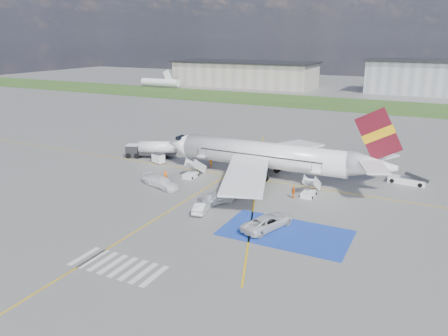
{
  "coord_description": "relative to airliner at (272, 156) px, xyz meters",
  "views": [
    {
      "loc": [
        23.69,
        -46.32,
        20.79
      ],
      "look_at": [
        -1.98,
        4.71,
        3.5
      ],
      "focal_mm": 35.0,
      "sensor_mm": 36.0,
      "label": 1
    }
  ],
  "objects": [
    {
      "name": "belt_loader",
      "position": [
        18.95,
        6.08,
        -2.98
      ],
      "size": [
        5.63,
        2.44,
        1.65
      ],
      "rotation": [
        0.0,
        0.0,
        -0.08
      ],
      "color": "white",
      "rests_on": "ground"
    },
    {
      "name": "grass_strip",
      "position": [
        -1.51,
        81.0,
        -3.39
      ],
      "size": [
        400.0,
        30.0,
        0.01
      ],
      "primitive_type": "cube",
      "color": "#2D4C1E",
      "rests_on": "ground"
    },
    {
      "name": "crew_nose",
      "position": [
        -10.97,
        0.54,
        -2.51
      ],
      "size": [
        1.02,
        1.09,
        1.77
      ],
      "primitive_type": "imported",
      "rotation": [
        0.0,
        0.0,
        -1.02
      ],
      "color": "orange",
      "rests_on": "ground"
    },
    {
      "name": "terminal_west",
      "position": [
        -56.51,
        116.0,
        1.61
      ],
      "size": [
        60.0,
        22.0,
        10.0
      ],
      "primitive_type": "cube",
      "color": "gray",
      "rests_on": "ground"
    },
    {
      "name": "van_white_a",
      "position": [
        6.3,
        -17.67,
        -2.37
      ],
      "size": [
        4.18,
        5.98,
        2.05
      ],
      "primitive_type": "imported",
      "rotation": [
        0.0,
        0.0,
        2.8
      ],
      "color": "silver",
      "rests_on": "ground"
    },
    {
      "name": "crew_fwd",
      "position": [
        -13.46,
        -8.86,
        -2.53
      ],
      "size": [
        0.73,
        0.75,
        1.73
      ],
      "primitive_type": "imported",
      "rotation": [
        0.0,
        0.0,
        0.85
      ],
      "color": "orange",
      "rests_on": "ground"
    },
    {
      "name": "van_white_b",
      "position": [
        -12.47,
        -11.45,
        -2.38
      ],
      "size": [
        5.56,
        3.59,
        2.02
      ],
      "primitive_type": "imported",
      "rotation": [
        0.0,
        0.0,
        1.26
      ],
      "color": "white",
      "rests_on": "ground"
    },
    {
      "name": "taxiway_line_diag",
      "position": [
        -1.51,
        -2.0,
        -3.39
      ],
      "size": [
        20.71,
        56.45,
        0.01
      ],
      "primitive_type": "cube",
      "rotation": [
        0.0,
        0.0,
        0.35
      ],
      "color": "gold",
      "rests_on": "ground"
    },
    {
      "name": "staging_box",
      "position": [
        8.49,
        -18.0,
        -3.39
      ],
      "size": [
        14.0,
        8.0,
        0.01
      ],
      "primitive_type": "cube",
      "color": "#1B3CA4",
      "rests_on": "ground"
    },
    {
      "name": "car_silver_a",
      "position": [
        -2.42,
        -13.67,
        -2.54
      ],
      "size": [
        4.19,
        5.35,
        1.7
      ],
      "primitive_type": "imported",
      "rotation": [
        0.0,
        0.0,
        2.63
      ],
      "color": "silver",
      "rests_on": "ground"
    },
    {
      "name": "taxiway_line_cross",
      "position": [
        -6.51,
        -24.0,
        -3.39
      ],
      "size": [
        0.2,
        60.0,
        0.01
      ],
      "primitive_type": "cube",
      "color": "gold",
      "rests_on": "ground"
    },
    {
      "name": "gpu_cart",
      "position": [
        -19.94,
        -1.48,
        -2.6
      ],
      "size": [
        2.4,
        1.91,
        1.75
      ],
      "rotation": [
        0.0,
        0.0,
        -0.31
      ],
      "color": "white",
      "rests_on": "ground"
    },
    {
      "name": "crew_aft",
      "position": [
        5.85,
        -7.16,
        -2.56
      ],
      "size": [
        0.9,
        1.02,
        1.66
      ],
      "primitive_type": "imported",
      "rotation": [
        0.0,
        0.0,
        2.2
      ],
      "color": "orange",
      "rests_on": "ground"
    },
    {
      "name": "fuel_tanker",
      "position": [
        -23.16,
        1.09,
        -2.13
      ],
      "size": [
        9.02,
        5.32,
        3.0
      ],
      "rotation": [
        0.0,
        0.0,
        0.37
      ],
      "color": "black",
      "rests_on": "ground"
    },
    {
      "name": "taxiway_line_main",
      "position": [
        -1.51,
        -2.0,
        -3.39
      ],
      "size": [
        120.0,
        0.2,
        0.01
      ],
      "primitive_type": "cube",
      "color": "gold",
      "rests_on": "ground"
    },
    {
      "name": "airstairs_fwd",
      "position": [
        -11.01,
        -5.3,
        -2.77
      ],
      "size": [
        1.9,
        5.2,
        3.6
      ],
      "color": "white",
      "rests_on": "ground"
    },
    {
      "name": "crosswalk",
      "position": [
        -3.31,
        -32.0,
        -3.39
      ],
      "size": [
        9.0,
        4.0,
        0.01
      ],
      "color": "silver",
      "rests_on": "ground"
    },
    {
      "name": "airstairs_aft",
      "position": [
        7.49,
        -5.3,
        -2.77
      ],
      "size": [
        1.9,
        5.2,
        3.6
      ],
      "color": "white",
      "rests_on": "ground"
    },
    {
      "name": "terminal_centre",
      "position": [
        18.49,
        121.0,
        2.61
      ],
      "size": [
        48.0,
        18.0,
        12.0
      ],
      "primitive_type": "cube",
      "color": "gray",
      "rests_on": "ground"
    },
    {
      "name": "airliner",
      "position": [
        0.0,
        0.0,
        0.0
      ],
      "size": [
        36.81,
        32.95,
        11.92
      ],
      "color": "white",
      "rests_on": "ground"
    },
    {
      "name": "ground",
      "position": [
        -1.51,
        -14.0,
        -3.39
      ],
      "size": [
        400.0,
        400.0,
        0.0
      ],
      "primitive_type": "plane",
      "color": "#60605E",
      "rests_on": "ground"
    },
    {
      "name": "car_silver_b",
      "position": [
        -2.66,
        -16.98,
        -2.72
      ],
      "size": [
        2.23,
        4.28,
        1.34
      ],
      "primitive_type": "imported",
      "rotation": [
        0.0,
        0.0,
        3.35
      ],
      "color": "#B5B9BD",
      "rests_on": "ground"
    }
  ]
}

